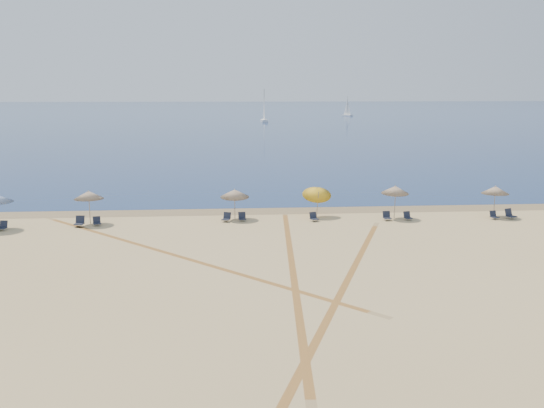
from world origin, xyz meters
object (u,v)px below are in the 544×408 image
at_px(chair_5, 242,217).
at_px(chair_10, 510,214).
at_px(chair_2, 80,222).
at_px(chair_9, 494,215).
at_px(umbrella_3, 317,192).
at_px(umbrella_4, 395,190).
at_px(chair_8, 408,216).
at_px(umbrella_5, 495,190).
at_px(umbrella_2, 235,193).
at_px(umbrella_1, 89,195).
at_px(chair_3, 97,222).
at_px(chair_1, 3,226).
at_px(sailboat_0, 347,110).
at_px(sailboat_1, 264,112).
at_px(chair_6, 314,217).
at_px(chair_4, 227,218).
at_px(chair_7, 387,216).

xyz_separation_m(chair_5, chair_10, (19.48, -0.73, 0.04)).
bearing_deg(chair_2, chair_9, 4.94).
bearing_deg(umbrella_3, umbrella_4, -9.56).
bearing_deg(umbrella_3, chair_8, -13.68).
distance_m(umbrella_5, chair_8, 6.93).
bearing_deg(umbrella_5, chair_8, -175.03).
relative_size(umbrella_2, umbrella_3, 0.89).
xyz_separation_m(umbrella_1, chair_3, (0.57, -0.52, -1.79)).
distance_m(chair_1, chair_3, 6.06).
bearing_deg(sailboat_0, chair_10, -125.39).
height_order(umbrella_2, umbrella_4, umbrella_4).
relative_size(chair_2, sailboat_1, 0.08).
bearing_deg(sailboat_1, sailboat_0, 46.21).
relative_size(umbrella_1, umbrella_5, 1.02).
bearing_deg(chair_9, sailboat_1, 83.74).
distance_m(umbrella_2, chair_2, 10.91).
relative_size(umbrella_3, chair_3, 3.57).
relative_size(umbrella_2, sailboat_1, 0.24).
height_order(umbrella_4, sailboat_1, sailboat_1).
bearing_deg(chair_6, umbrella_3, 55.46).
xyz_separation_m(umbrella_2, chair_10, (19.99, -1.39, -1.59)).
bearing_deg(sailboat_1, chair_6, -94.02).
bearing_deg(chair_4, chair_8, 18.50).
relative_size(umbrella_4, chair_7, 3.83).
bearing_deg(chair_4, chair_5, 25.06).
xyz_separation_m(umbrella_4, chair_8, (0.81, -0.62, -1.85)).
bearing_deg(chair_10, chair_6, 157.05).
relative_size(chair_8, chair_10, 0.76).
distance_m(umbrella_4, chair_3, 21.27).
height_order(umbrella_1, chair_6, umbrella_1).
relative_size(umbrella_2, sailboat_0, 0.33).
distance_m(chair_2, chair_10, 30.69).
relative_size(chair_7, sailboat_1, 0.07).
bearing_deg(chair_7, chair_1, 179.18).
bearing_deg(chair_2, chair_7, 5.64).
bearing_deg(chair_6, chair_8, -19.04).
xyz_separation_m(chair_3, chair_4, (8.95, 0.56, 0.01)).
relative_size(chair_8, chair_9, 1.02).
xyz_separation_m(umbrella_1, chair_5, (10.64, 0.12, -1.78)).
bearing_deg(umbrella_3, chair_1, -173.17).
distance_m(umbrella_3, chair_2, 16.91).
bearing_deg(chair_9, umbrella_1, 168.77).
height_order(umbrella_3, umbrella_4, umbrella_3).
bearing_deg(umbrella_4, umbrella_1, -179.54).
bearing_deg(chair_4, umbrella_5, 20.90).
distance_m(umbrella_5, chair_2, 29.87).
bearing_deg(chair_6, sailboat_0, 59.85).
xyz_separation_m(chair_1, chair_8, (27.97, 1.03, -0.01)).
height_order(umbrella_1, sailboat_1, sailboat_1).
xyz_separation_m(sailboat_0, sailboat_1, (-31.27, -34.85, 0.75)).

